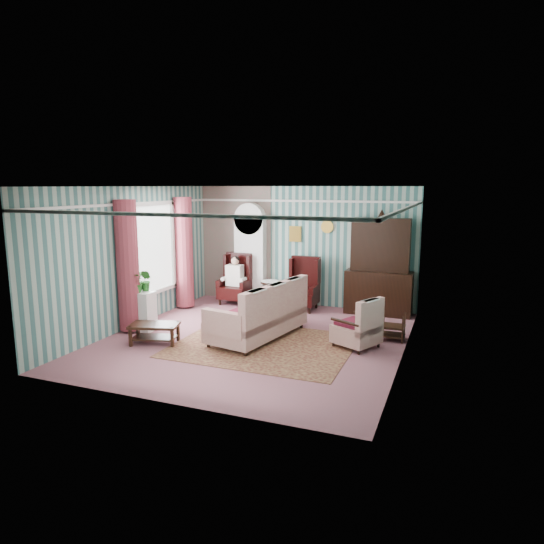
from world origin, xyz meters
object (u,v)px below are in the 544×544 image
at_px(seated_woman, 235,280).
at_px(plant_stand, 141,311).
at_px(wingback_left, 235,279).
at_px(coffee_table, 155,334).
at_px(dresser_hutch, 380,263).
at_px(nest_table, 393,326).
at_px(wingback_right, 302,284).
at_px(bookcase, 250,258).
at_px(sofa, 258,313).
at_px(round_side_table, 271,293).
at_px(floral_armchair, 357,321).

relative_size(seated_woman, plant_stand, 1.47).
relative_size(wingback_left, coffee_table, 1.41).
xyz_separation_m(dresser_hutch, nest_table, (0.57, -1.82, -0.91)).
distance_m(wingback_right, nest_table, 2.81).
xyz_separation_m(bookcase, plant_stand, (-1.05, -3.14, -0.72)).
xyz_separation_m(dresser_hutch, sofa, (-1.90, -2.60, -0.70)).
xyz_separation_m(round_side_table, nest_table, (3.17, -1.70, -0.03)).
height_order(dresser_hutch, sofa, dresser_hutch).
distance_m(dresser_hutch, sofa, 3.29).
height_order(seated_woman, floral_armchair, seated_woman).
bearing_deg(wingback_right, dresser_hutch, 8.77).
bearing_deg(plant_stand, sofa, 10.01).
xyz_separation_m(seated_woman, plant_stand, (-0.80, -2.75, -0.19)).
relative_size(seated_woman, floral_armchair, 1.21).
bearing_deg(plant_stand, seated_woman, 73.78).
distance_m(wingback_right, seated_woman, 1.75).
xyz_separation_m(dresser_hutch, plant_stand, (-4.30, -3.02, -0.78)).
bearing_deg(coffee_table, wingback_left, 89.15).
xyz_separation_m(bookcase, sofa, (1.35, -2.72, -0.64)).
distance_m(sofa, floral_armchair, 1.90).
distance_m(bookcase, sofa, 3.10).
bearing_deg(nest_table, bookcase, 153.08).
bearing_deg(floral_armchair, seated_woman, 84.08).
xyz_separation_m(wingback_left, floral_armchair, (3.50, -2.21, -0.14)).
bearing_deg(seated_woman, sofa, -55.48).
relative_size(dresser_hutch, floral_armchair, 2.42).
xyz_separation_m(wingback_right, seated_woman, (-1.75, 0.00, -0.04)).
bearing_deg(nest_table, coffee_table, -156.10).
relative_size(plant_stand, floral_armchair, 0.82).
relative_size(bookcase, dresser_hutch, 0.95).
bearing_deg(coffee_table, dresser_hutch, 45.76).
height_order(wingback_left, wingback_right, same).
xyz_separation_m(nest_table, plant_stand, (-4.87, -1.20, 0.13)).
bearing_deg(wingback_right, floral_armchair, -51.57).
bearing_deg(seated_woman, bookcase, 57.34).
distance_m(wingback_left, nest_table, 4.37).
bearing_deg(bookcase, seated_woman, -122.66).
bearing_deg(floral_armchair, sofa, 119.94).
height_order(bookcase, nest_table, bookcase).
relative_size(bookcase, nest_table, 4.15).
height_order(nest_table, plant_stand, plant_stand).
height_order(round_side_table, coffee_table, round_side_table).
height_order(seated_woman, round_side_table, seated_woman).
bearing_deg(seated_woman, nest_table, -20.85).
height_order(bookcase, floral_armchair, bookcase).
bearing_deg(coffee_table, seated_woman, 89.15).
relative_size(sofa, coffee_table, 2.53).
bearing_deg(round_side_table, dresser_hutch, 2.64).
bearing_deg(nest_table, plant_stand, -166.16).
height_order(wingback_left, round_side_table, wingback_left).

